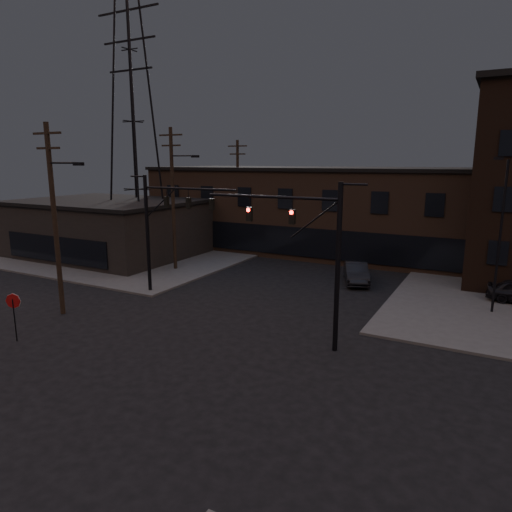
{
  "coord_description": "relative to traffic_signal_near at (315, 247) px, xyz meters",
  "views": [
    {
      "loc": [
        12.86,
        -15.34,
        8.91
      ],
      "look_at": [
        0.62,
        7.45,
        3.5
      ],
      "focal_mm": 32.0,
      "sensor_mm": 36.0,
      "label": 1
    }
  ],
  "objects": [
    {
      "name": "traffic_signal_far",
      "position": [
        -12.07,
        3.5,
        0.08
      ],
      "size": [
        7.12,
        0.24,
        8.0
      ],
      "color": "black",
      "rests_on": "ground"
    },
    {
      "name": "building_left",
      "position": [
        -25.36,
        11.5,
        -2.43
      ],
      "size": [
        16.0,
        12.0,
        5.0
      ],
      "primitive_type": "cube",
      "color": "black",
      "rests_on": "ground"
    },
    {
      "name": "utility_pole_near",
      "position": [
        -14.79,
        -2.5,
        0.94
      ],
      "size": [
        3.7,
        0.28,
        11.0
      ],
      "color": "black",
      "rests_on": "ground"
    },
    {
      "name": "utility_pole_far",
      "position": [
        -16.86,
        21.5,
        0.85
      ],
      "size": [
        2.2,
        0.28,
        11.0
      ],
      "color": "black",
      "rests_on": "ground"
    },
    {
      "name": "sidewalk_nw",
      "position": [
        -27.36,
        17.5,
        -4.86
      ],
      "size": [
        30.0,
        30.0,
        0.15
      ],
      "primitive_type": "cube",
      "color": "#474744",
      "rests_on": "ground"
    },
    {
      "name": "building_row",
      "position": [
        -5.36,
        23.5,
        -0.93
      ],
      "size": [
        40.0,
        12.0,
        8.0
      ],
      "primitive_type": "cube",
      "color": "#4A3427",
      "rests_on": "ground"
    },
    {
      "name": "traffic_signal_near",
      "position": [
        0.0,
        0.0,
        0.0
      ],
      "size": [
        7.12,
        0.24,
        8.0
      ],
      "color": "black",
      "rests_on": "ground"
    },
    {
      "name": "utility_pole_mid",
      "position": [
        -15.79,
        9.5,
        1.19
      ],
      "size": [
        3.7,
        0.28,
        11.5
      ],
      "color": "black",
      "rests_on": "ground"
    },
    {
      "name": "car_crossing",
      "position": [
        -1.5,
        12.69,
        -4.17
      ],
      "size": [
        3.17,
        4.86,
        1.51
      ],
      "primitive_type": "imported",
      "rotation": [
        0.0,
        0.0,
        0.37
      ],
      "color": "black",
      "rests_on": "ground"
    },
    {
      "name": "ground",
      "position": [
        -5.36,
        -4.5,
        -4.93
      ],
      "size": [
        140.0,
        140.0,
        0.0
      ],
      "primitive_type": "plane",
      "color": "black",
      "rests_on": "ground"
    },
    {
      "name": "lot_light_a",
      "position": [
        7.64,
        9.5,
        0.58
      ],
      "size": [
        1.5,
        0.28,
        9.14
      ],
      "color": "black",
      "rests_on": "ground"
    },
    {
      "name": "stop_sign",
      "position": [
        -13.36,
        -6.49,
        -3.09
      ],
      "size": [
        0.72,
        0.33,
        2.48
      ],
      "color": "black",
      "rests_on": "ground"
    },
    {
      "name": "transmission_tower",
      "position": [
        -23.36,
        13.5,
        7.57
      ],
      "size": [
        7.0,
        7.0,
        25.0
      ],
      "primitive_type": null,
      "color": "black",
      "rests_on": "ground"
    }
  ]
}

